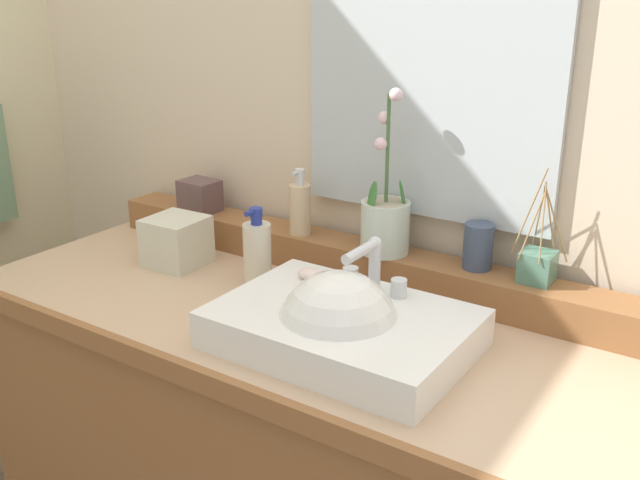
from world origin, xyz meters
name	(u,v)px	position (x,y,z in m)	size (l,w,h in m)	color
wall_back	(401,105)	(0.00, 0.41, 1.22)	(3.07, 0.20, 2.43)	beige
vanity_cabinet	(304,478)	(0.00, 0.00, 0.42)	(1.52, 0.61, 0.84)	brown
back_ledge	(360,261)	(0.00, 0.23, 0.88)	(1.43, 0.11, 0.08)	brown
sink_basin	(341,329)	(0.15, -0.09, 0.88)	(0.47, 0.33, 0.26)	white
soap_bar	(313,275)	(0.02, 0.01, 0.92)	(0.07, 0.04, 0.02)	silver
potted_plant	(385,220)	(0.07, 0.22, 0.99)	(0.11, 0.11, 0.37)	silver
soap_dispenser	(300,208)	(-0.16, 0.22, 0.98)	(0.05, 0.05, 0.16)	#D4B88E
tumbler_cup	(478,246)	(0.28, 0.25, 0.97)	(0.06, 0.06, 0.10)	#3A475E
reed_diffuser	(537,265)	(0.40, 0.25, 0.95)	(0.11, 0.09, 0.24)	#4F7E68
trinket_box	(200,196)	(-0.48, 0.22, 0.96)	(0.10, 0.08, 0.08)	brown
lotion_bottle	(257,253)	(-0.17, 0.06, 0.92)	(0.06, 0.07, 0.18)	beige
tissue_box	(176,241)	(-0.41, 0.05, 0.90)	(0.13, 0.13, 0.12)	beige
mirror	(429,77)	(0.12, 0.29, 1.30)	(0.59, 0.02, 0.60)	silver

